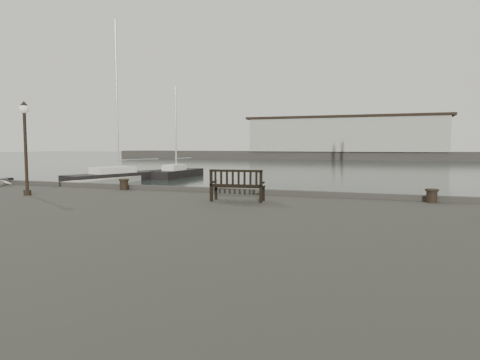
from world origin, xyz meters
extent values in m
plane|color=black|center=(0.00, 0.00, 0.00)|extent=(400.00, 400.00, 0.00)
cube|color=#9C9C91|center=(-20.00, 10.00, 0.25)|extent=(2.00, 24.00, 0.50)
cube|color=#383530|center=(0.00, 92.00, 1.00)|extent=(140.00, 8.00, 2.00)
cube|color=#9C9C91|center=(-8.00, 92.00, 6.00)|extent=(46.00, 9.00, 8.00)
cube|color=black|center=(-8.00, 92.00, 10.30)|extent=(48.00, 9.50, 0.60)
cube|color=black|center=(-0.69, -2.26, 2.04)|extent=(1.80, 0.79, 0.04)
cube|color=black|center=(-0.66, -2.51, 2.30)|extent=(1.74, 0.26, 0.52)
cube|color=black|center=(-0.69, -2.26, 1.80)|extent=(1.68, 0.69, 0.48)
cylinder|color=black|center=(-6.31, -0.50, 1.78)|extent=(0.42, 0.42, 0.44)
cylinder|color=black|center=(5.22, -0.50, 1.78)|extent=(0.47, 0.47, 0.43)
cylinder|color=black|center=(-8.46, -3.35, 3.07)|extent=(0.11, 0.11, 3.03)
cylinder|color=black|center=(-8.46, -3.35, 1.65)|extent=(0.26, 0.26, 0.19)
sphere|color=silver|center=(-8.46, -3.35, 4.68)|extent=(0.34, 0.34, 0.34)
cone|color=black|center=(-8.46, -3.35, 4.87)|extent=(0.28, 0.28, 0.17)
cube|color=black|center=(-20.53, 19.46, 0.10)|extent=(5.68, 12.26, 1.40)
cube|color=silver|center=(-20.53, 19.46, 1.10)|extent=(2.77, 4.51, 0.60)
cylinder|color=#B2B5B7|center=(-20.53, 19.46, 7.89)|extent=(0.16, 0.16, 14.18)
cube|color=black|center=(-17.78, 25.30, 0.10)|extent=(2.24, 8.00, 1.40)
cube|color=silver|center=(-17.78, 25.30, 1.10)|extent=(1.44, 2.81, 0.60)
cylinder|color=#B2B5B7|center=(-17.78, 25.30, 5.23)|extent=(0.16, 0.16, 8.85)
camera|label=1|loc=(4.15, -15.20, 3.35)|focal=32.00mm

